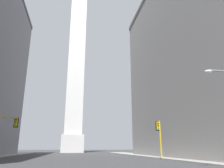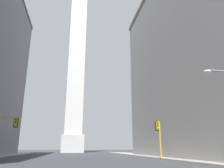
{
  "view_description": "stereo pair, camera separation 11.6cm",
  "coord_description": "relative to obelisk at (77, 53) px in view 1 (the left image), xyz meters",
  "views": [
    {
      "loc": [
        -0.53,
        -0.03,
        1.44
      ],
      "look_at": [
        8.28,
        48.2,
        15.86
      ],
      "focal_mm": 35.0,
      "sensor_mm": 36.0,
      "label": 1
    },
    {
      "loc": [
        -0.41,
        -0.06,
        1.44
      ],
      "look_at": [
        8.28,
        48.2,
        15.86
      ],
      "focal_mm": 35.0,
      "sensor_mm": 36.0,
      "label": 2
    }
  ],
  "objects": [
    {
      "name": "sidewalk_right",
      "position": [
        14.04,
        -48.74,
        -35.73
      ],
      "size": [
        5.0,
        91.38,
        0.15
      ],
      "primitive_type": "cube",
      "color": "gray",
      "rests_on": "ground_plane"
    },
    {
      "name": "obelisk",
      "position": [
        0.0,
        0.0,
        0.0
      ],
      "size": [
        7.27,
        7.27,
        74.44
      ],
      "color": "silver",
      "rests_on": "ground_plane"
    },
    {
      "name": "traffic_light_mid_right",
      "position": [
        11.49,
        -46.89,
        -32.41
      ],
      "size": [
        0.76,
        0.52,
        5.14
      ],
      "color": "yellow",
      "rests_on": "ground_plane"
    }
  ]
}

